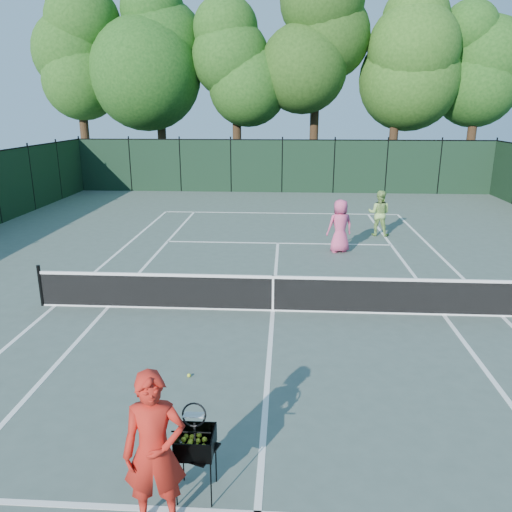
# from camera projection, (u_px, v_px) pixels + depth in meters

# --- Properties ---
(ground) EXTENTS (90.00, 90.00, 0.00)m
(ground) POSITION_uv_depth(u_px,v_px,m) (273.00, 311.00, 12.23)
(ground) COLOR #48574F
(ground) RESTS_ON ground
(sideline_doubles_left) EXTENTS (0.10, 23.77, 0.01)m
(sideline_doubles_left) POSITION_uv_depth(u_px,v_px,m) (55.00, 305.00, 12.55)
(sideline_doubles_left) COLOR white
(sideline_doubles_left) RESTS_ON ground
(sideline_doubles_right) EXTENTS (0.10, 23.77, 0.01)m
(sideline_doubles_right) POSITION_uv_depth(u_px,v_px,m) (502.00, 316.00, 11.91)
(sideline_doubles_right) COLOR white
(sideline_doubles_right) RESTS_ON ground
(sideline_singles_left) EXTENTS (0.10, 23.77, 0.01)m
(sideline_singles_left) POSITION_uv_depth(u_px,v_px,m) (109.00, 307.00, 12.47)
(sideline_singles_left) COLOR white
(sideline_singles_left) RESTS_ON ground
(sideline_singles_right) EXTENTS (0.10, 23.77, 0.01)m
(sideline_singles_right) POSITION_uv_depth(u_px,v_px,m) (444.00, 315.00, 11.99)
(sideline_singles_right) COLOR white
(sideline_singles_right) RESTS_ON ground
(baseline_far) EXTENTS (10.97, 0.10, 0.01)m
(baseline_far) POSITION_uv_depth(u_px,v_px,m) (280.00, 213.00, 23.60)
(baseline_far) COLOR white
(baseline_far) RESTS_ON ground
(service_line_far) EXTENTS (8.23, 0.10, 0.01)m
(service_line_far) POSITION_uv_depth(u_px,v_px,m) (278.00, 243.00, 18.35)
(service_line_far) COLOR white
(service_line_far) RESTS_ON ground
(center_service_line) EXTENTS (0.10, 12.80, 0.01)m
(center_service_line) POSITION_uv_depth(u_px,v_px,m) (273.00, 311.00, 12.23)
(center_service_line) COLOR white
(center_service_line) RESTS_ON ground
(tennis_net) EXTENTS (11.69, 0.09, 1.06)m
(tennis_net) POSITION_uv_depth(u_px,v_px,m) (273.00, 293.00, 12.10)
(tennis_net) COLOR black
(tennis_net) RESTS_ON ground
(fence_far) EXTENTS (24.00, 0.05, 3.00)m
(fence_far) POSITION_uv_depth(u_px,v_px,m) (282.00, 167.00, 29.02)
(fence_far) COLOR black
(fence_far) RESTS_ON ground
(tree_0) EXTENTS (6.40, 6.40, 13.14)m
(tree_0) POSITION_uv_depth(u_px,v_px,m) (77.00, 52.00, 31.25)
(tree_0) COLOR black
(tree_0) RESTS_ON ground
(tree_1) EXTENTS (6.80, 6.80, 13.98)m
(tree_1) POSITION_uv_depth(u_px,v_px,m) (157.00, 43.00, 31.28)
(tree_1) COLOR black
(tree_1) RESTS_ON ground
(tree_2) EXTENTS (6.00, 6.00, 12.40)m
(tree_2) POSITION_uv_depth(u_px,v_px,m) (236.00, 59.00, 31.06)
(tree_2) COLOR black
(tree_2) RESTS_ON ground
(tree_3) EXTENTS (7.00, 7.00, 14.45)m
(tree_3) POSITION_uv_depth(u_px,v_px,m) (317.00, 37.00, 30.88)
(tree_3) COLOR black
(tree_3) RESTS_ON ground
(tree_4) EXTENTS (6.20, 6.20, 12.97)m
(tree_4) POSITION_uv_depth(u_px,v_px,m) (400.00, 50.00, 30.16)
(tree_4) COLOR black
(tree_4) RESTS_ON ground
(tree_5) EXTENTS (5.80, 5.80, 12.23)m
(tree_5) POSITION_uv_depth(u_px,v_px,m) (481.00, 58.00, 30.47)
(tree_5) COLOR black
(tree_5) RESTS_ON ground
(coach) EXTENTS (0.94, 0.76, 2.00)m
(coach) POSITION_uv_depth(u_px,v_px,m) (155.00, 452.00, 5.71)
(coach) COLOR red
(coach) RESTS_ON ground
(player_pink) EXTENTS (1.03, 0.83, 1.83)m
(player_pink) POSITION_uv_depth(u_px,v_px,m) (340.00, 226.00, 17.00)
(player_pink) COLOR #D14A78
(player_pink) RESTS_ON ground
(player_green) EXTENTS (1.01, 0.88, 1.76)m
(player_green) POSITION_uv_depth(u_px,v_px,m) (379.00, 213.00, 19.25)
(player_green) COLOR #90BE5F
(player_green) RESTS_ON ground
(ball_hopper) EXTENTS (0.61, 0.61, 0.91)m
(ball_hopper) POSITION_uv_depth(u_px,v_px,m) (195.00, 443.00, 6.23)
(ball_hopper) COLOR black
(ball_hopper) RESTS_ON ground
(loose_ball_midcourt) EXTENTS (0.07, 0.07, 0.07)m
(loose_ball_midcourt) POSITION_uv_depth(u_px,v_px,m) (189.00, 375.00, 9.21)
(loose_ball_midcourt) COLOR #C6DC2D
(loose_ball_midcourt) RESTS_ON ground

